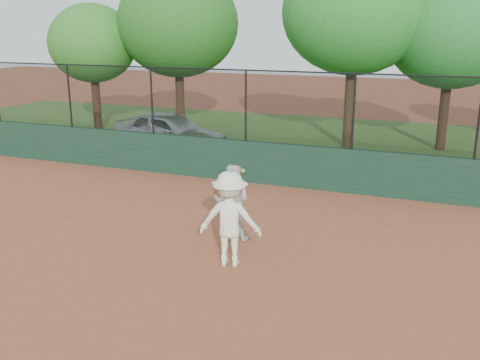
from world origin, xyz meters
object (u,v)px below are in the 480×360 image
(tree_1, at_px, (178,24))
(player_main, at_px, (230,219))
(tree_2, at_px, (354,12))
(tree_0, at_px, (92,44))
(parked_car, at_px, (170,132))
(player_second, at_px, (232,202))
(tree_3, at_px, (452,31))

(tree_1, bearing_deg, player_main, -58.68)
(player_main, height_order, tree_1, tree_1)
(player_main, height_order, tree_2, tree_2)
(player_main, height_order, tree_0, tree_0)
(tree_0, bearing_deg, tree_1, 11.81)
(parked_car, relative_size, tree_2, 0.60)
(player_second, height_order, tree_0, tree_0)
(player_second, relative_size, tree_1, 0.25)
(parked_car, relative_size, tree_1, 0.65)
(player_second, height_order, tree_2, tree_2)
(tree_1, height_order, tree_2, tree_2)
(parked_car, xyz_separation_m, player_main, (5.50, -7.87, 0.18))
(player_second, xyz_separation_m, tree_3, (3.92, 10.61, 3.37))
(tree_0, height_order, tree_3, tree_3)
(parked_car, bearing_deg, tree_0, 73.30)
(player_second, bearing_deg, tree_3, -120.54)
(player_main, bearing_deg, player_second, 110.55)
(player_second, relative_size, player_main, 0.83)
(parked_car, height_order, tree_2, tree_2)
(tree_1, bearing_deg, tree_0, -168.19)
(tree_0, distance_m, tree_2, 10.62)
(player_main, xyz_separation_m, tree_0, (-10.31, 10.31, 2.73))
(tree_2, bearing_deg, player_second, -93.89)
(parked_car, distance_m, tree_0, 6.13)
(tree_0, distance_m, tree_1, 3.74)
(player_main, xyz_separation_m, tree_3, (3.47, 11.81, 3.28))
(tree_0, relative_size, tree_3, 0.85)
(tree_2, xyz_separation_m, tree_3, (3.25, 0.82, -0.64))
(player_main, bearing_deg, tree_0, 135.01)
(player_main, xyz_separation_m, tree_1, (-6.73, 11.06, 3.52))
(parked_car, bearing_deg, tree_3, -56.12)
(parked_car, distance_m, player_main, 9.60)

